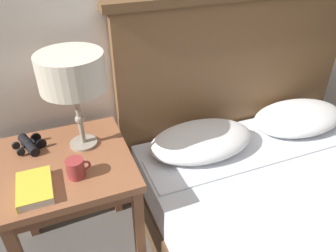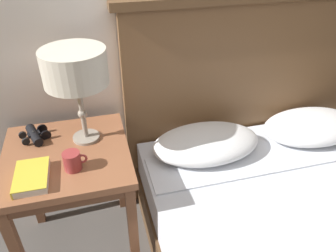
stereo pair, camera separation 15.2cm
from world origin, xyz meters
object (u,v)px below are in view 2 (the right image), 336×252
Objects in this scene: table_lamp at (75,69)px; coffee_mug at (73,161)px; nightstand at (69,168)px; binoculars_pair at (35,135)px; book_on_nightstand at (31,177)px.

coffee_mug is (-0.06, -0.22, -0.32)m from table_lamp.
nightstand is 4.11× the size of binoculars_pair.
table_lamp reaches higher than book_on_nightstand.
book_on_nightstand reaches higher than nightstand.
table_lamp is at bearing 42.76° from nightstand.
table_lamp reaches higher than coffee_mug.
book_on_nightstand is (-0.24, -0.25, -0.35)m from table_lamp.
binoculars_pair reaches higher than nightstand.
coffee_mug is at bearing -57.17° from binoculars_pair.
nightstand is 3.30× the size of book_on_nightstand.
book_on_nightstand is (-0.14, -0.16, 0.11)m from nightstand.
binoculars_pair reaches higher than book_on_nightstand.
book_on_nightstand is 0.18m from coffee_mug.
coffee_mug is at bearing -73.82° from nightstand.
nightstand is 6.57× the size of coffee_mug.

